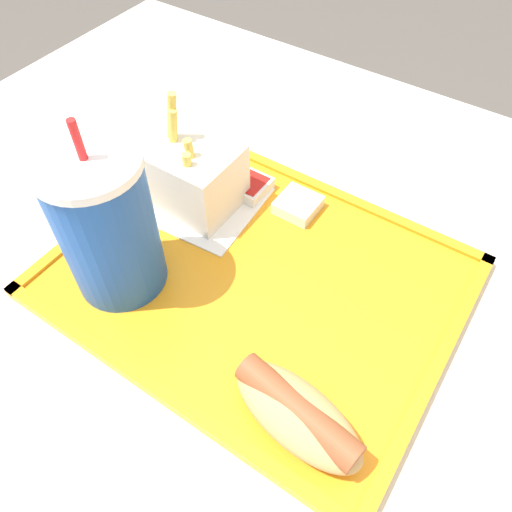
# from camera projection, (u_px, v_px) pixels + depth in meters

# --- Properties ---
(ground_plane) EXTENTS (8.00, 8.00, 0.00)m
(ground_plane) POSITION_uv_depth(u_px,v_px,m) (270.00, 502.00, 1.08)
(ground_plane) COLOR #4C4742
(dining_table) EXTENTS (1.12, 0.86, 0.76)m
(dining_table) POSITION_uv_depth(u_px,v_px,m) (275.00, 442.00, 0.78)
(dining_table) COLOR beige
(dining_table) RESTS_ON ground_plane
(food_tray) EXTENTS (0.38, 0.30, 0.01)m
(food_tray) POSITION_uv_depth(u_px,v_px,m) (256.00, 278.00, 0.50)
(food_tray) COLOR orange
(food_tray) RESTS_ON dining_table
(paper_napkin) EXTENTS (0.14, 0.13, 0.00)m
(paper_napkin) POSITION_uv_depth(u_px,v_px,m) (197.00, 200.00, 0.56)
(paper_napkin) COLOR white
(paper_napkin) RESTS_ON food_tray
(soda_cup) EXTENTS (0.09, 0.09, 0.18)m
(soda_cup) POSITION_uv_depth(u_px,v_px,m) (107.00, 225.00, 0.44)
(soda_cup) COLOR #194CA5
(soda_cup) RESTS_ON food_tray
(hot_dog_far) EXTENTS (0.13, 0.07, 0.04)m
(hot_dog_far) POSITION_uv_depth(u_px,v_px,m) (297.00, 413.00, 0.38)
(hot_dog_far) COLOR tan
(hot_dog_far) RESTS_ON food_tray
(fries_carton) EXTENTS (0.10, 0.08, 0.13)m
(fries_carton) POSITION_uv_depth(u_px,v_px,m) (192.00, 175.00, 0.53)
(fries_carton) COLOR silver
(fries_carton) RESTS_ON food_tray
(sauce_cup_mayo) EXTENTS (0.04, 0.04, 0.02)m
(sauce_cup_mayo) POSITION_uv_depth(u_px,v_px,m) (298.00, 204.00, 0.55)
(sauce_cup_mayo) COLOR silver
(sauce_cup_mayo) RESTS_ON food_tray
(sauce_cup_ketchup) EXTENTS (0.04, 0.04, 0.02)m
(sauce_cup_ketchup) POSITION_uv_depth(u_px,v_px,m) (249.00, 186.00, 0.57)
(sauce_cup_ketchup) COLOR silver
(sauce_cup_ketchup) RESTS_ON food_tray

